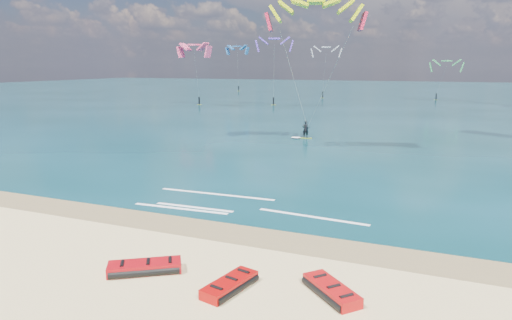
% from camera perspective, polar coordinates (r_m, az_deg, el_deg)
% --- Properties ---
extents(ground, '(320.00, 320.00, 0.00)m').
position_cam_1_polar(ground, '(55.81, 11.46, 4.05)').
color(ground, tan).
rests_on(ground, ground).
extents(wet_sand_strip, '(320.00, 2.40, 0.01)m').
position_cam_1_polar(wet_sand_strip, '(21.41, -7.72, -8.27)').
color(wet_sand_strip, brown).
rests_on(wet_sand_strip, ground).
extents(sea, '(320.00, 200.00, 0.04)m').
position_cam_1_polar(sea, '(119.05, 17.32, 7.77)').
color(sea, '#082E30').
rests_on(sea, ground).
extents(packed_kite_left, '(3.02, 2.55, 0.45)m').
position_cam_1_polar(packed_kite_left, '(17.37, -13.70, -13.46)').
color(packed_kite_left, '#A8080F').
rests_on(packed_kite_left, ground).
extents(packed_kite_mid, '(2.62, 2.54, 0.42)m').
position_cam_1_polar(packed_kite_mid, '(15.59, 9.38, -16.35)').
color(packed_kite_mid, '#B70C0E').
rests_on(packed_kite_mid, ground).
extents(packed_kite_right, '(1.65, 2.61, 0.41)m').
position_cam_1_polar(packed_kite_right, '(15.75, -3.30, -15.89)').
color(packed_kite_right, '#A80807').
rests_on(packed_kite_right, ground).
extents(kitesurfer_main, '(9.61, 8.67, 14.03)m').
position_cam_1_polar(kitesurfer_main, '(42.21, 6.83, 11.63)').
color(kitesurfer_main, '#B8DE1A').
rests_on(kitesurfer_main, sea).
extents(shoreline_foam, '(12.48, 3.61, 0.01)m').
position_cam_1_polar(shoreline_foam, '(24.24, -3.76, -5.67)').
color(shoreline_foam, white).
rests_on(shoreline_foam, ground).
extents(distant_kites, '(77.98, 45.99, 13.37)m').
position_cam_1_polar(distant_kites, '(91.98, 12.81, 10.52)').
color(distant_kites, gray).
rests_on(distant_kites, ground).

